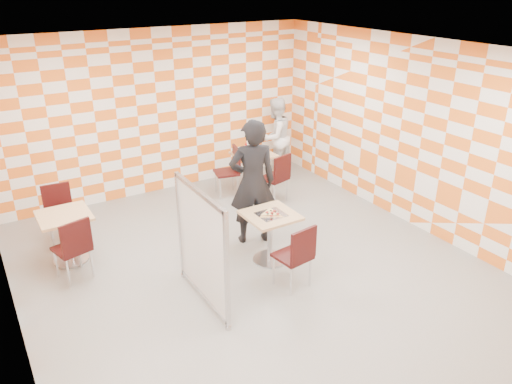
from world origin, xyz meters
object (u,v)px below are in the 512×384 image
main_table (270,229)px  empty_table (66,229)px  chair_second_side (231,167)px  partition (202,247)px  chair_main_front (297,253)px  man_dark (253,182)px  chair_empty_near (74,245)px  sport_bottle (246,149)px  chair_second_front (278,175)px  man_white (275,137)px  soda_bottle (257,146)px  chair_empty_far (59,209)px  second_table (254,166)px

main_table → empty_table: size_ratio=1.00×
chair_second_side → partition: bearing=-124.7°
main_table → chair_main_front: size_ratio=0.81×
chair_second_side → man_dark: size_ratio=0.48×
chair_empty_near → sport_bottle: sport_bottle is taller
chair_second_side → chair_main_front: bearing=-103.3°
chair_second_front → man_white: (0.74, 1.22, 0.25)m
sport_bottle → soda_bottle: bearing=1.4°
empty_table → chair_empty_near: 0.58m
chair_empty_near → man_dark: (2.60, -0.27, 0.43)m
chair_second_front → man_dark: bearing=-138.9°
chair_main_front → sport_bottle: (1.08, 3.16, 0.29)m
soda_bottle → man_dark: bearing=-123.3°
chair_empty_far → man_dark: size_ratio=0.48×
empty_table → chair_empty_near: size_ratio=0.81×
sport_bottle → partition: bearing=-128.9°
chair_main_front → chair_second_side: size_ratio=1.00×
main_table → partition: size_ratio=0.48×
main_table → empty_table: 2.90m
man_white → soda_bottle: 0.83m
chair_empty_near → chair_empty_far: (0.06, 1.23, 0.00)m
man_dark → chair_second_front: bearing=-120.8°
main_table → chair_main_front: 0.78m
empty_table → partition: bearing=-56.9°
chair_second_side → second_table: bearing=-9.3°
empty_table → chair_main_front: (2.40, -2.28, 0.04)m
chair_main_front → chair_empty_far: size_ratio=1.00×
main_table → chair_empty_near: size_ratio=0.81×
second_table → soda_bottle: 0.38m
second_table → man_white: size_ratio=0.47×
chair_main_front → partition: (-1.17, 0.39, 0.25)m
main_table → chair_empty_near: 2.67m
man_dark → man_white: size_ratio=1.22×
chair_second_side → partition: (-1.91, -2.77, 0.25)m
main_table → chair_second_side: (0.66, 2.38, 0.04)m
second_table → man_dark: size_ratio=0.39×
second_table → chair_second_side: (-0.45, 0.07, 0.04)m
chair_main_front → partition: partition is taller
man_white → partition: bearing=31.5°
second_table → sport_bottle: sport_bottle is taller
chair_main_front → man_white: (2.03, 3.61, 0.25)m
chair_empty_near → chair_empty_far: size_ratio=1.00×
second_table → chair_empty_near: 3.87m
main_table → man_white: 3.45m
empty_table → chair_empty_far: chair_empty_far is taller
chair_empty_far → sport_bottle: sport_bottle is taller
empty_table → main_table: bearing=-31.1°
chair_empty_far → chair_empty_near: bearing=-92.8°
chair_main_front → chair_empty_near: same height
chair_second_side → main_table: bearing=-105.6°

